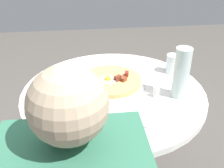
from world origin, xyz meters
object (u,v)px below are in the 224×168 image
at_px(fork, 52,111).
at_px(breakfast_pizza, 111,81).
at_px(dining_table, 113,118).
at_px(knife, 50,107).
at_px(bread_plate, 155,115).
at_px(water_bottle, 181,73).
at_px(salt_shaker, 156,92).
at_px(pizza_plate, 111,84).
at_px(water_glass, 172,64).

bearing_deg(fork, breakfast_pizza, 20.67).
bearing_deg(dining_table, breakfast_pizza, 96.70).
bearing_deg(knife, bread_plate, -30.06).
height_order(breakfast_pizza, bread_plate, breakfast_pizza).
bearing_deg(water_bottle, salt_shaker, 177.09).
height_order(bread_plate, salt_shaker, salt_shaker).
bearing_deg(dining_table, pizza_plate, 96.92).
height_order(pizza_plate, breakfast_pizza, breakfast_pizza).
bearing_deg(knife, pizza_plate, 14.98).
bearing_deg(water_bottle, bread_plate, -135.59).
distance_m(breakfast_pizza, water_glass, 0.36).
xyz_separation_m(dining_table, breakfast_pizza, (-0.01, 0.06, 0.19)).
distance_m(bread_plate, water_glass, 0.42).
bearing_deg(knife, water_glass, 7.28).
xyz_separation_m(pizza_plate, water_glass, (0.34, 0.10, 0.04)).
bearing_deg(knife, fork, -90.00).
relative_size(pizza_plate, water_glass, 3.37).
bearing_deg(salt_shaker, water_bottle, -2.91).
bearing_deg(bread_plate, knife, 165.74).
relative_size(bread_plate, water_glass, 1.88).
height_order(dining_table, water_bottle, water_bottle).
bearing_deg(salt_shaker, water_glass, 57.67).
distance_m(dining_table, breakfast_pizza, 0.20).
relative_size(breakfast_pizza, fork, 1.68).
relative_size(breakfast_pizza, bread_plate, 1.61).
relative_size(bread_plate, water_bottle, 0.79).
distance_m(dining_table, water_glass, 0.43).
relative_size(pizza_plate, fork, 1.88).
height_order(water_glass, water_bottle, water_bottle).
distance_m(pizza_plate, bread_plate, 0.32).
height_order(bread_plate, water_glass, water_glass).
bearing_deg(pizza_plate, knife, -149.21).
bearing_deg(pizza_plate, fork, -143.37).
xyz_separation_m(breakfast_pizza, bread_plate, (0.16, -0.28, -0.02)).
bearing_deg(bread_plate, pizza_plate, 119.05).
xyz_separation_m(knife, water_bottle, (0.58, 0.03, 0.11)).
height_order(water_bottle, salt_shaker, water_bottle).
bearing_deg(pizza_plate, water_bottle, -24.73).
xyz_separation_m(knife, water_glass, (0.63, 0.27, 0.04)).
bearing_deg(dining_table, water_bottle, -15.54).
xyz_separation_m(bread_plate, salt_shaker, (0.04, 0.15, 0.02)).
xyz_separation_m(pizza_plate, knife, (-0.28, -0.17, 0.00)).
relative_size(bread_plate, knife, 1.05).
relative_size(pizza_plate, salt_shaker, 6.90).
bearing_deg(fork, pizza_plate, 20.83).
relative_size(water_glass, water_bottle, 0.42).
bearing_deg(breakfast_pizza, knife, -149.39).
relative_size(fork, knife, 1.00).
distance_m(fork, water_bottle, 0.59).
bearing_deg(knife, breakfast_pizza, 14.81).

